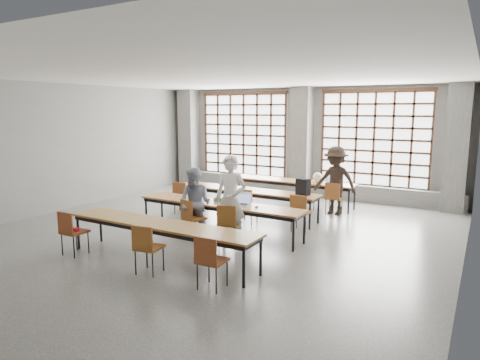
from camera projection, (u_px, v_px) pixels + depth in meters
name	position (u px, v px, depth m)	size (l,w,h in m)	color
floor	(212.00, 235.00, 9.61)	(11.00, 11.00, 0.00)	#4A4A47
ceiling	(210.00, 76.00, 9.04)	(11.00, 11.00, 0.00)	silver
wall_back	(304.00, 141.00, 14.03)	(10.00, 10.00, 0.00)	#5F5F5D
wall_left	(61.00, 148.00, 11.79)	(11.00, 11.00, 0.00)	#5F5F5D
wall_right	(470.00, 175.00, 6.86)	(11.00, 11.00, 0.00)	#5F5F5D
column_left	(189.00, 137.00, 16.01)	(0.60, 0.55, 3.50)	#50504D
column_mid	(301.00, 142.00, 13.79)	(0.60, 0.55, 3.50)	#50504D
column_right	(457.00, 148.00, 11.57)	(0.60, 0.55, 3.50)	#50504D
window_left	(244.00, 135.00, 15.04)	(3.32, 0.12, 3.00)	white
window_right	(374.00, 139.00, 12.82)	(3.32, 0.12, 3.00)	white
sill_ledge	(301.00, 187.00, 14.10)	(9.80, 0.35, 0.50)	#50504D
desk_row_a	(288.00, 182.00, 12.66)	(4.00, 0.70, 0.73)	brown
desk_row_b	(245.00, 192.00, 11.19)	(4.00, 0.70, 0.73)	brown
desk_row_c	(219.00, 205.00, 9.58)	(4.00, 0.70, 0.73)	brown
desk_row_d	(161.00, 226.00, 7.87)	(4.00, 0.70, 0.73)	brown
chair_back_left	(236.00, 185.00, 12.84)	(0.44, 0.44, 0.88)	brown
chair_back_mid	(305.00, 192.00, 11.75)	(0.43, 0.43, 0.88)	brown
chair_back_right	(333.00, 195.00, 11.36)	(0.43, 0.43, 0.88)	brown
chair_mid_left	(182.00, 195.00, 11.45)	(0.46, 0.47, 0.88)	brown
chair_mid_centre	(247.00, 203.00, 10.47)	(0.45, 0.45, 0.88)	maroon
chair_mid_right	(300.00, 209.00, 9.78)	(0.44, 0.44, 0.88)	brown
chair_front_left	(191.00, 215.00, 9.22)	(0.52, 0.52, 0.88)	brown
chair_front_right	(228.00, 221.00, 8.76)	(0.50, 0.51, 0.88)	brown
chair_near_left	(71.00, 229.00, 8.19)	(0.42, 0.43, 0.88)	maroon
chair_near_mid	(146.00, 244.00, 7.25)	(0.48, 0.48, 0.88)	brown
chair_near_right	(210.00, 257.00, 6.61)	(0.44, 0.44, 0.88)	brown
student_male	(231.00, 200.00, 8.81)	(0.69, 0.45, 1.88)	silver
student_female	(195.00, 203.00, 9.28)	(0.76, 0.59, 1.55)	#19254B
student_back	(335.00, 181.00, 11.41)	(1.18, 0.68, 1.83)	black
laptop_front	(243.00, 202.00, 9.39)	(0.40, 0.35, 0.26)	#AEADB2
laptop_back	(333.00, 181.00, 12.08)	(0.44, 0.41, 0.26)	#A9AAAE
mouse	(256.00, 207.00, 9.08)	(0.10, 0.06, 0.04)	silver
green_box	(219.00, 200.00, 9.65)	(0.25, 0.09, 0.09)	green
phone	(224.00, 204.00, 9.39)	(0.13, 0.06, 0.01)	black
paper_sheet_b	(234.00, 188.00, 11.28)	(0.30, 0.21, 0.00)	silver
paper_sheet_c	(248.00, 189.00, 11.13)	(0.30, 0.21, 0.00)	silver
backpack	(303.00, 187.00, 10.40)	(0.32, 0.20, 0.40)	black
plastic_bag	(317.00, 177.00, 12.23)	(0.26, 0.21, 0.29)	white
red_pouch	(74.00, 229.00, 8.26)	(0.20, 0.08, 0.06)	#B71629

